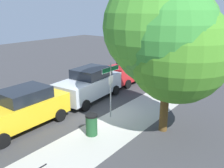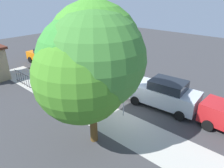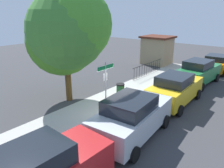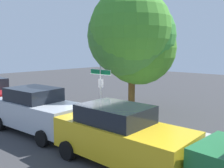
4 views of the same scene
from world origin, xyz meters
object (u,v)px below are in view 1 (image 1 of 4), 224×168
Objects in this scene: shade_tree at (166,37)px; car_yellow at (22,109)px; trash_bin at (92,125)px; car_silver at (89,84)px; street_sign at (111,80)px; car_red at (131,69)px.

shade_tree reaches higher than car_yellow.
car_yellow reaches higher than trash_bin.
car_silver is at bearing -102.14° from shade_tree.
street_sign is at bearing 142.04° from car_yellow.
car_red is (-6.11, -2.74, -0.99)m from street_sign.
car_red is (-5.98, -5.56, -3.33)m from shade_tree.
shade_tree reaches higher than car_silver.
car_silver is 4.84× the size of trash_bin.
shade_tree is 1.51× the size of car_yellow.
car_yellow is at bearing -56.51° from shade_tree.
car_silver is at bearing -116.08° from street_sign.
street_sign is at bearing -87.31° from shade_tree.
car_silver is (4.80, 0.06, -0.03)m from car_red.
shade_tree is at bearing 73.68° from car_silver.
car_silver is (-1.32, -2.69, -1.02)m from street_sign.
car_silver is at bearing 3.14° from car_red.
street_sign is at bearing 59.73° from car_silver.
trash_bin is at bearing 39.15° from car_silver.
street_sign is at bearing -166.41° from trash_bin.
car_silver reaches higher than trash_bin.
street_sign is 3.16m from car_silver.
car_red is at bearing -155.82° from street_sign.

